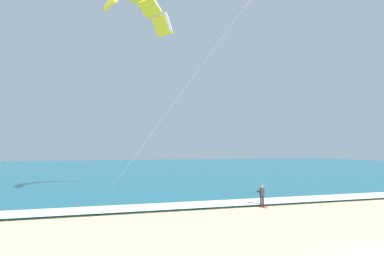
{
  "coord_description": "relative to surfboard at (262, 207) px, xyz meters",
  "views": [
    {
      "loc": [
        -12.73,
        -11.92,
        4.48
      ],
      "look_at": [
        -2.67,
        17.68,
        6.32
      ],
      "focal_mm": 33.85,
      "sensor_mm": 36.0,
      "label": 1
    }
  ],
  "objects": [
    {
      "name": "kite_primary",
      "position": [
        -8.17,
        8.83,
        18.42
      ],
      "size": [
        11.85,
        11.89,
        18.65
      ],
      "color": "yellow"
    },
    {
      "name": "surfboard",
      "position": [
        0.0,
        0.0,
        0.0
      ],
      "size": [
        0.62,
        1.45,
        0.09
      ],
      "color": "#E04C38",
      "rests_on": "ground"
    },
    {
      "name": "kitesurfer",
      "position": [
        -0.0,
        0.02,
        0.91
      ],
      "size": [
        0.56,
        0.56,
        1.69
      ],
      "color": "#232328",
      "rests_on": "ground"
    },
    {
      "name": "surf_foam",
      "position": [
        -1.55,
        1.51,
        0.19
      ],
      "size": [
        200.0,
        2.98,
        0.04
      ],
      "primitive_type": "cube",
      "color": "white",
      "rests_on": "sea"
    },
    {
      "name": "sea",
      "position": [
        -1.55,
        60.51,
        0.07
      ],
      "size": [
        200.0,
        120.0,
        0.2
      ],
      "primitive_type": "cube",
      "color": "#146075",
      "rests_on": "ground"
    }
  ]
}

